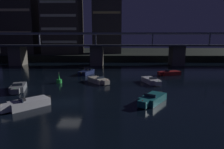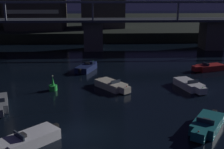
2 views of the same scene
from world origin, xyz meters
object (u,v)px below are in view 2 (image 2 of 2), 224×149
at_px(speedboat_mid_right, 209,67).
at_px(channel_buoy, 53,86).
at_px(speedboat_near_right, 207,125).
at_px(speedboat_far_left, 190,85).
at_px(speedboat_far_center, 87,68).
at_px(river_bridge, 93,29).
at_px(speedboat_mid_left, 28,140).
at_px(speedboat_far_right, 112,85).

relative_size(speedboat_mid_right, channel_buoy, 2.92).
relative_size(speedboat_near_right, channel_buoy, 2.69).
relative_size(speedboat_far_left, speedboat_far_center, 1.02).
distance_m(speedboat_near_right, channel_buoy, 17.00).
distance_m(river_bridge, channel_buoy, 25.62).
xyz_separation_m(speedboat_mid_left, speedboat_mid_right, (20.67, 19.95, 0.00)).
relative_size(speedboat_mid_right, speedboat_far_right, 1.10).
relative_size(speedboat_mid_left, speedboat_far_center, 0.87).
bearing_deg(speedboat_mid_right, channel_buoy, -159.08).
relative_size(speedboat_near_right, speedboat_mid_right, 0.92).
relative_size(speedboat_far_left, channel_buoy, 2.95).
relative_size(river_bridge, speedboat_far_left, 19.34).
distance_m(speedboat_near_right, speedboat_mid_left, 13.57).
height_order(speedboat_mid_left, speedboat_mid_right, same).
height_order(speedboat_far_left, speedboat_far_right, same).
bearing_deg(speedboat_far_left, channel_buoy, -179.95).
relative_size(speedboat_mid_left, speedboat_far_right, 0.95).
distance_m(speedboat_far_left, channel_buoy, 15.46).
bearing_deg(speedboat_far_center, speedboat_far_right, -69.13).
height_order(speedboat_mid_left, speedboat_far_right, same).
distance_m(speedboat_mid_left, channel_buoy, 12.00).
xyz_separation_m(speedboat_far_right, channel_buoy, (-6.60, -0.29, 0.06)).
xyz_separation_m(speedboat_near_right, speedboat_far_center, (-10.19, 18.92, 0.00)).
bearing_deg(channel_buoy, speedboat_mid_right, 20.92).
height_order(speedboat_far_right, channel_buoy, channel_buoy).
bearing_deg(speedboat_mid_left, channel_buoy, 90.62).
distance_m(speedboat_mid_right, speedboat_far_right, 16.13).
xyz_separation_m(speedboat_mid_right, speedboat_far_center, (-17.41, 0.75, 0.00)).
height_order(river_bridge, speedboat_near_right, river_bridge).
bearing_deg(speedboat_far_left, speedboat_far_right, 178.23).
bearing_deg(channel_buoy, speedboat_far_center, 68.68).
bearing_deg(speedboat_far_right, speedboat_mid_right, 28.35).
bearing_deg(river_bridge, speedboat_far_left, -65.55).
height_order(speedboat_near_right, speedboat_mid_left, same).
bearing_deg(speedboat_far_left, speedboat_mid_right, 56.06).
bearing_deg(speedboat_near_right, speedboat_far_right, 123.59).
bearing_deg(speedboat_far_center, channel_buoy, -111.32).
bearing_deg(speedboat_far_right, speedboat_far_center, 110.87).
height_order(speedboat_mid_right, speedboat_far_center, same).
bearing_deg(river_bridge, channel_buoy, -99.29).
height_order(speedboat_near_right, speedboat_far_right, same).
relative_size(speedboat_near_right, speedboat_far_left, 0.91).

